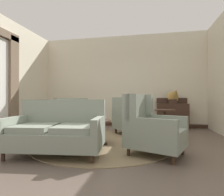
{
  "coord_description": "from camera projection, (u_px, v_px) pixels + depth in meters",
  "views": [
    {
      "loc": [
        0.98,
        -3.56,
        0.95
      ],
      "look_at": [
        0.15,
        0.55,
        0.97
      ],
      "focal_mm": 29.65,
      "sensor_mm": 36.0,
      "label": 1
    }
  ],
  "objects": [
    {
      "name": "armchair_beside_settee",
      "position": [
        67.0,
        120.0,
        4.8
      ],
      "size": [
        1.18,
        1.18,
        0.97
      ],
      "rotation": [
        0.0,
        0.0,
        4.05
      ],
      "color": "gray",
      "rests_on": "ground"
    },
    {
      "name": "coffee_table",
      "position": [
        90.0,
        125.0,
        3.86
      ],
      "size": [
        0.84,
        0.84,
        0.51
      ],
      "color": "#382319",
      "rests_on": "ground"
    },
    {
      "name": "gramophone",
      "position": [
        174.0,
        95.0,
        5.87
      ],
      "size": [
        0.53,
        0.61,
        0.58
      ],
      "color": "#382319",
      "rests_on": "sideboard"
    },
    {
      "name": "armchair_back_corner",
      "position": [
        130.0,
        118.0,
        4.99
      ],
      "size": [
        1.11,
        1.12,
        1.0
      ],
      "rotation": [
        0.0,
        0.0,
        2.45
      ],
      "color": "gray",
      "rests_on": "ground"
    },
    {
      "name": "baseboard_back",
      "position": [
        121.0,
        124.0,
        6.55
      ],
      "size": [
        5.78,
        0.03,
        0.12
      ],
      "primitive_type": "cube",
      "color": "#382319",
      "rests_on": "ground"
    },
    {
      "name": "armchair_foreground_right",
      "position": [
        151.0,
        129.0,
        3.17
      ],
      "size": [
        1.11,
        1.02,
        1.03
      ],
      "rotation": [
        0.0,
        0.0,
        7.47
      ],
      "color": "gray",
      "rests_on": "ground"
    },
    {
      "name": "porcelain_vase",
      "position": [
        92.0,
        113.0,
        3.86
      ],
      "size": [
        0.17,
        0.17,
        0.35
      ],
      "color": "#4C7A66",
      "rests_on": "coffee_table"
    },
    {
      "name": "wall_left",
      "position": [
        7.0,
        76.0,
        5.14
      ],
      "size": [
        0.08,
        4.17,
        3.2
      ],
      "primitive_type": "cube",
      "color": "beige",
      "rests_on": "ground"
    },
    {
      "name": "sideboard",
      "position": [
        172.0,
        114.0,
        5.97
      ],
      "size": [
        0.98,
        0.38,
        0.99
      ],
      "color": "#382319",
      "rests_on": "ground"
    },
    {
      "name": "settee",
      "position": [
        57.0,
        131.0,
        3.19
      ],
      "size": [
        1.66,
        1.05,
        0.94
      ],
      "rotation": [
        0.0,
        0.0,
        0.11
      ],
      "color": "gray",
      "rests_on": "ground"
    },
    {
      "name": "area_rug",
      "position": [
        103.0,
        143.0,
        3.97
      ],
      "size": [
        2.94,
        2.94,
        0.01
      ],
      "primitive_type": "cylinder",
      "color": "#847051",
      "rests_on": "ground"
    },
    {
      "name": "side_table",
      "position": [
        165.0,
        123.0,
        4.1
      ],
      "size": [
        0.45,
        0.45,
        0.72
      ],
      "color": "#382319",
      "rests_on": "ground"
    },
    {
      "name": "ground",
      "position": [
        99.0,
        147.0,
        3.68
      ],
      "size": [
        8.33,
        8.33,
        0.0
      ],
      "primitive_type": "plane",
      "color": "brown"
    },
    {
      "name": "wall_back",
      "position": [
        121.0,
        81.0,
        6.61
      ],
      "size": [
        5.94,
        0.08,
        3.2
      ],
      "primitive_type": "cube",
      "color": "beige",
      "rests_on": "ground"
    }
  ]
}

